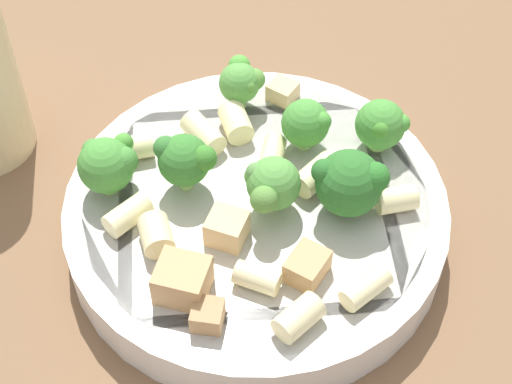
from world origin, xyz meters
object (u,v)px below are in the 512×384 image
object	(u,v)px
broccoli_floret_1	(241,81)
chicken_chunk_0	(307,266)
rigatoni_5	(277,157)
broccoli_floret_2	(108,164)
broccoli_floret_5	(350,182)
rigatoni_10	(299,318)
broccoli_floret_4	(306,123)
rigatoni_3	(366,288)
rigatoni_1	(396,200)
pasta_bowl	(256,215)
rigatoni_2	(156,235)
broccoli_floret_3	(381,125)
chicken_chunk_4	(214,317)
rigatoni_6	(136,147)
broccoli_floret_0	(187,155)
chicken_chunk_3	(283,91)
rigatoni_7	(203,133)
chicken_chunk_1	(183,280)
rigatoni_0	(257,278)
broccoli_floret_6	(270,188)
chicken_chunk_2	(227,228)
rigatoni_4	(316,175)
rigatoni_8	(128,215)
rigatoni_9	(236,123)

from	to	relation	value
broccoli_floret_1	chicken_chunk_0	world-z (taller)	broccoli_floret_1
rigatoni_5	chicken_chunk_0	world-z (taller)	chicken_chunk_0
broccoli_floret_1	broccoli_floret_2	bearing A→B (deg)	150.31
broccoli_floret_5	rigatoni_10	bearing A→B (deg)	175.97
broccoli_floret_4	rigatoni_3	distance (m)	0.12
rigatoni_1	chicken_chunk_0	bearing A→B (deg)	148.73
pasta_bowl	rigatoni_2	distance (m)	0.07
pasta_bowl	broccoli_floret_3	size ratio (longest dim) A/B	6.62
pasta_bowl	chicken_chunk_4	bearing A→B (deg)	-177.71
pasta_bowl	rigatoni_2	size ratio (longest dim) A/B	10.48
rigatoni_3	rigatoni_10	world-z (taller)	rigatoni_10
broccoli_floret_4	rigatoni_6	distance (m)	0.11
broccoli_floret_0	rigatoni_10	size ratio (longest dim) A/B	1.48
chicken_chunk_3	broccoli_floret_3	bearing A→B (deg)	-108.97
rigatoni_10	chicken_chunk_3	bearing A→B (deg)	18.97
rigatoni_3	chicken_chunk_4	bearing A→B (deg)	119.82
broccoli_floret_5	rigatoni_7	bearing A→B (deg)	75.39
broccoli_floret_4	rigatoni_5	size ratio (longest dim) A/B	1.34
rigatoni_2	chicken_chunk_4	xyz separation A→B (m)	(-0.04, -0.05, -0.00)
pasta_bowl	rigatoni_1	distance (m)	0.08
broccoli_floret_0	broccoli_floret_3	distance (m)	0.12
rigatoni_3	chicken_chunk_1	world-z (taller)	chicken_chunk_1
rigatoni_0	rigatoni_7	world-z (taller)	rigatoni_7
chicken_chunk_1	chicken_chunk_4	world-z (taller)	chicken_chunk_1
broccoli_floret_6	rigatoni_5	size ratio (longest dim) A/B	1.42
pasta_bowl	rigatoni_7	world-z (taller)	rigatoni_7
broccoli_floret_6	rigatoni_1	xyz separation A→B (m)	(0.03, -0.07, -0.01)
broccoli_floret_2	rigatoni_5	xyz separation A→B (m)	(0.05, -0.09, -0.01)
chicken_chunk_3	broccoli_floret_0	bearing A→B (deg)	159.01
broccoli_floret_5	chicken_chunk_2	distance (m)	0.07
rigatoni_1	rigatoni_2	xyz separation A→B (m)	(-0.07, 0.12, 0.00)
rigatoni_3	rigatoni_4	xyz separation A→B (m)	(0.07, 0.05, 0.00)
rigatoni_8	chicken_chunk_1	distance (m)	0.06
broccoli_floret_5	rigatoni_0	size ratio (longest dim) A/B	1.77
rigatoni_10	chicken_chunk_3	world-z (taller)	rigatoni_10
chicken_chunk_2	rigatoni_4	bearing A→B (deg)	-34.54
rigatoni_2	chicken_chunk_1	bearing A→B (deg)	-134.99
rigatoni_4	rigatoni_5	distance (m)	0.03
broccoli_floret_1	chicken_chunk_2	distance (m)	0.11
broccoli_floret_2	rigatoni_5	distance (m)	0.10
broccoli_floret_0	broccoli_floret_4	size ratio (longest dim) A/B	1.11
broccoli_floret_3	rigatoni_0	world-z (taller)	broccoli_floret_3
rigatoni_0	rigatoni_9	xyz separation A→B (m)	(0.11, 0.05, 0.00)
rigatoni_7	chicken_chunk_3	size ratio (longest dim) A/B	1.71
rigatoni_8	broccoli_floret_0	bearing A→B (deg)	-29.84
rigatoni_2	rigatoni_4	xyz separation A→B (m)	(0.07, -0.07, -0.00)
chicken_chunk_3	broccoli_floret_2	bearing A→B (deg)	144.06
rigatoni_6	broccoli_floret_2	bearing A→B (deg)	171.62
broccoli_floret_1	chicken_chunk_4	world-z (taller)	broccoli_floret_1
rigatoni_8	rigatoni_1	bearing A→B (deg)	-68.46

